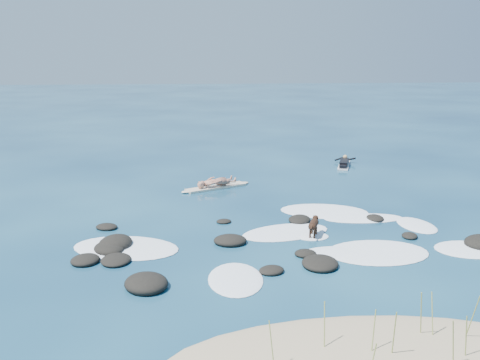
{
  "coord_description": "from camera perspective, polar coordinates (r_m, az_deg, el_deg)",
  "views": [
    {
      "loc": [
        -3.51,
        -17.13,
        6.12
      ],
      "look_at": [
        -1.73,
        4.0,
        0.9
      ],
      "focal_mm": 40.0,
      "sensor_mm": 36.0,
      "label": 1
    }
  ],
  "objects": [
    {
      "name": "ground",
      "position": [
        18.53,
        6.4,
        -5.55
      ],
      "size": [
        160.0,
        160.0,
        0.0
      ],
      "primitive_type": "plane",
      "color": "#0A2642",
      "rests_on": "ground"
    },
    {
      "name": "reef_rocks",
      "position": [
        16.41,
        3.24,
        -7.75
      ],
      "size": [
        13.67,
        7.03,
        0.49
      ],
      "color": "black",
      "rests_on": "ground"
    },
    {
      "name": "dune_grass",
      "position": [
        11.33,
        16.17,
        -15.65
      ],
      "size": [
        4.39,
        1.89,
        1.17
      ],
      "color": "olive",
      "rests_on": "ground"
    },
    {
      "name": "paddling_surfer_rig",
      "position": [
        29.17,
        11.05,
        1.77
      ],
      "size": [
        1.49,
        2.59,
        0.45
      ],
      "rotation": [
        0.0,
        0.0,
        1.24
      ],
      "color": "silver",
      "rests_on": "ground"
    },
    {
      "name": "standing_surfer_rig",
      "position": [
        23.93,
        -2.6,
        0.9
      ],
      "size": [
        3.21,
        1.86,
        1.96
      ],
      "rotation": [
        0.0,
        0.0,
        0.47
      ],
      "color": "beige",
      "rests_on": "ground"
    },
    {
      "name": "breaking_foam",
      "position": [
        18.11,
        7.42,
        -6.01
      ],
      "size": [
        13.84,
        8.49,
        0.12
      ],
      "color": "white",
      "rests_on": "ground"
    },
    {
      "name": "dog",
      "position": [
        17.97,
        7.87,
        -4.69
      ],
      "size": [
        0.53,
        1.03,
        0.69
      ],
      "rotation": [
        0.0,
        0.0,
        1.19
      ],
      "color": "black",
      "rests_on": "ground"
    }
  ]
}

